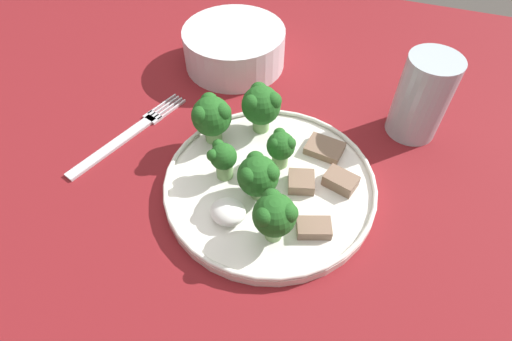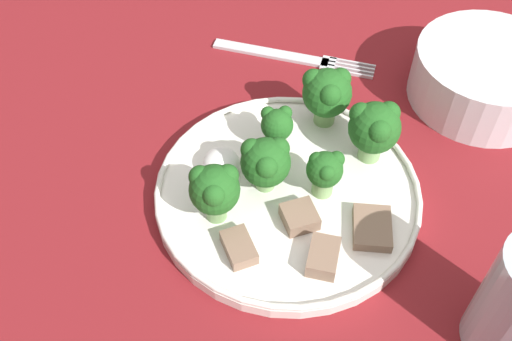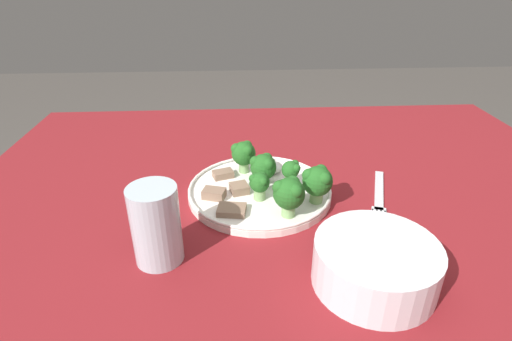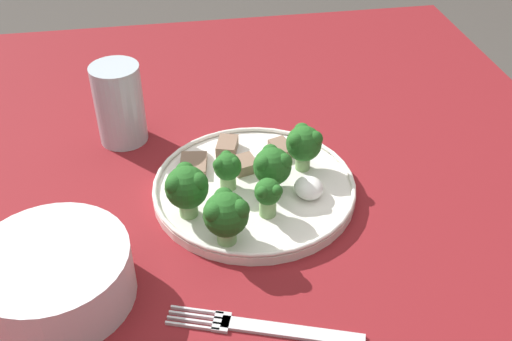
{
  "view_description": "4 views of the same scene",
  "coord_description": "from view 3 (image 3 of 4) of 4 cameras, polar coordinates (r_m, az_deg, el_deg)",
  "views": [
    {
      "loc": [
        0.14,
        -0.32,
        1.14
      ],
      "look_at": [
        0.04,
        -0.04,
        0.79
      ],
      "focal_mm": 28.0,
      "sensor_mm": 36.0,
      "label": 1
    },
    {
      "loc": [
        0.41,
        -0.08,
        1.21
      ],
      "look_at": [
        0.04,
        -0.06,
        0.77
      ],
      "focal_mm": 42.0,
      "sensor_mm": 36.0,
      "label": 2
    },
    {
      "loc": [
        0.1,
        0.58,
        1.12
      ],
      "look_at": [
        0.06,
        -0.02,
        0.81
      ],
      "focal_mm": 28.0,
      "sensor_mm": 36.0,
      "label": 3
    },
    {
      "loc": [
        -0.53,
        0.06,
        1.23
      ],
      "look_at": [
        0.06,
        -0.04,
        0.78
      ],
      "focal_mm": 42.0,
      "sensor_mm": 36.0,
      "label": 4
    }
  ],
  "objects": [
    {
      "name": "broccoli_floret_center_left",
      "position": [
        0.67,
        0.53,
        -1.92
      ],
      "size": [
        0.04,
        0.03,
        0.05
      ],
      "color": "#7FA866",
      "rests_on": "dinner_plate"
    },
    {
      "name": "drinking_glass",
      "position": [
        0.57,
        -14.03,
        -8.07
      ],
      "size": [
        0.07,
        0.07,
        0.12
      ],
      "color": "#B2C1CC",
      "rests_on": "table"
    },
    {
      "name": "broccoli_floret_center_back",
      "position": [
        0.71,
        5.29,
        -0.08
      ],
      "size": [
        0.03,
        0.03,
        0.05
      ],
      "color": "#7FA866",
      "rests_on": "dinner_plate"
    },
    {
      "name": "meat_slice_middle_slice",
      "position": [
        0.69,
        -6.02,
        -3.3
      ],
      "size": [
        0.04,
        0.04,
        0.02
      ],
      "color": "#846651",
      "rests_on": "dinner_plate"
    },
    {
      "name": "broccoli_floret_mid_cluster",
      "position": [
        0.63,
        4.75,
        -3.27
      ],
      "size": [
        0.05,
        0.05,
        0.07
      ],
      "color": "#7FA866",
      "rests_on": "dinner_plate"
    },
    {
      "name": "fork",
      "position": [
        0.75,
        17.15,
        -3.65
      ],
      "size": [
        0.08,
        0.19,
        0.0
      ],
      "color": "silver",
      "rests_on": "table"
    },
    {
      "name": "broccoli_floret_back_left",
      "position": [
        0.72,
        1.06,
        0.59
      ],
      "size": [
        0.05,
        0.05,
        0.06
      ],
      "color": "#7FA866",
      "rests_on": "dinner_plate"
    },
    {
      "name": "sauce_dollop",
      "position": [
        0.77,
        2.35,
        0.48
      ],
      "size": [
        0.04,
        0.04,
        0.02
      ],
      "color": "white",
      "rests_on": "dinner_plate"
    },
    {
      "name": "dinner_plate",
      "position": [
        0.72,
        0.52,
        -2.89
      ],
      "size": [
        0.26,
        0.26,
        0.02
      ],
      "color": "white",
      "rests_on": "table"
    },
    {
      "name": "broccoli_floret_near_rim_left",
      "position": [
        0.67,
        8.78,
        -1.47
      ],
      "size": [
        0.05,
        0.05,
        0.07
      ],
      "color": "#7FA866",
      "rests_on": "dinner_plate"
    },
    {
      "name": "meat_slice_rear_slice",
      "position": [
        0.71,
        -2.4,
        -2.56
      ],
      "size": [
        0.04,
        0.04,
        0.01
      ],
      "color": "#846651",
      "rests_on": "dinner_plate"
    },
    {
      "name": "meat_slice_edge_slice",
      "position": [
        0.76,
        -4.73,
        -0.51
      ],
      "size": [
        0.04,
        0.03,
        0.01
      ],
      "color": "#846651",
      "rests_on": "dinner_plate"
    },
    {
      "name": "broccoli_floret_front_left",
      "position": [
        0.76,
        -1.78,
        2.47
      ],
      "size": [
        0.05,
        0.05,
        0.06
      ],
      "color": "#7FA866",
      "rests_on": "dinner_plate"
    },
    {
      "name": "table",
      "position": [
        0.76,
        4.93,
        -10.88
      ],
      "size": [
        1.21,
        1.01,
        0.75
      ],
      "color": "maroon",
      "rests_on": "ground_plane"
    },
    {
      "name": "meat_slice_front_slice",
      "position": [
        0.65,
        -3.5,
        -5.64
      ],
      "size": [
        0.05,
        0.04,
        0.01
      ],
      "color": "#846651",
      "rests_on": "dinner_plate"
    },
    {
      "name": "cream_bowl",
      "position": [
        0.55,
        16.65,
        -12.81
      ],
      "size": [
        0.16,
        0.16,
        0.06
      ],
      "color": "silver",
      "rests_on": "table"
    }
  ]
}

